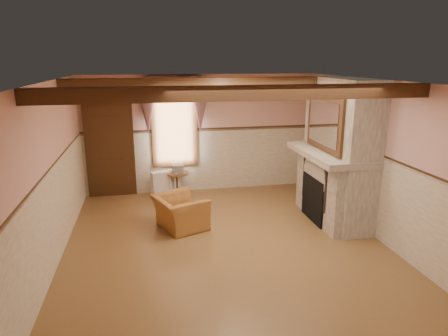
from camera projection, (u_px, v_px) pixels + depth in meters
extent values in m
cube|color=brown|center=(224.00, 241.00, 7.12)|extent=(5.50, 6.00, 0.01)
cube|color=silver|center=(224.00, 81.00, 6.38)|extent=(5.50, 6.00, 0.01)
cube|color=#D49C93|center=(200.00, 134.00, 9.58)|extent=(5.50, 0.02, 2.80)
cube|color=#D49C93|center=(283.00, 242.00, 3.91)|extent=(5.50, 0.02, 2.80)
cube|color=#D49C93|center=(51.00, 174.00, 6.23)|extent=(0.02, 6.00, 2.80)
cube|color=#D49C93|center=(372.00, 158.00, 7.26)|extent=(0.02, 6.00, 2.80)
cube|color=black|center=(316.00, 199.00, 7.94)|extent=(0.20, 0.95, 0.90)
imported|color=#9E662D|center=(180.00, 212.00, 7.61)|extent=(1.13, 1.20, 0.62)
cylinder|color=brown|center=(178.00, 184.00, 9.48)|extent=(0.67, 0.67, 0.55)
cube|color=#B7AD8C|center=(178.00, 168.00, 9.40)|extent=(0.27, 0.32, 0.20)
cube|color=silver|center=(166.00, 183.00, 9.43)|extent=(0.72, 0.40, 0.60)
imported|color=brown|center=(329.00, 148.00, 7.82)|extent=(0.31, 0.31, 0.08)
cube|color=black|center=(318.00, 140.00, 8.28)|extent=(0.14, 0.24, 0.20)
cylinder|color=#B37132|center=(319.00, 138.00, 8.24)|extent=(0.11, 0.11, 0.28)
cylinder|color=maroon|center=(343.00, 152.00, 7.28)|extent=(0.06, 0.06, 0.16)
cylinder|color=gold|center=(344.00, 154.00, 7.22)|extent=(0.06, 0.06, 0.12)
cube|color=gray|center=(340.00, 151.00, 7.77)|extent=(0.85, 2.00, 2.80)
cube|color=gray|center=(331.00, 154.00, 7.75)|extent=(1.05, 2.05, 0.12)
cube|color=silver|center=(324.00, 123.00, 7.55)|extent=(0.06, 1.44, 1.04)
cube|color=black|center=(110.00, 152.00, 9.22)|extent=(1.10, 0.10, 2.10)
cube|color=white|center=(174.00, 124.00, 9.38)|extent=(1.06, 0.08, 2.02)
cube|color=gray|center=(174.00, 99.00, 9.13)|extent=(1.30, 0.14, 1.40)
cube|color=black|center=(241.00, 93.00, 5.27)|extent=(5.50, 0.18, 0.20)
cube|color=black|center=(211.00, 83.00, 7.54)|extent=(5.50, 0.18, 0.20)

